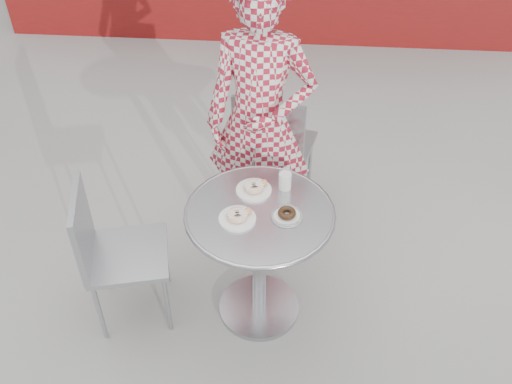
# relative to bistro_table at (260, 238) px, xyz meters

# --- Properties ---
(ground) EXTENTS (60.00, 60.00, 0.00)m
(ground) POSITION_rel_bistro_table_xyz_m (0.02, -0.03, -0.60)
(ground) COLOR #A6A39E
(ground) RESTS_ON ground
(bistro_table) EXTENTS (0.78, 0.78, 0.79)m
(bistro_table) POSITION_rel_bistro_table_xyz_m (0.00, 0.00, 0.00)
(bistro_table) COLOR #B9B9BE
(bistro_table) RESTS_ON ground
(chair_far) EXTENTS (0.55, 0.56, 0.97)m
(chair_far) POSITION_rel_bistro_table_xyz_m (0.04, 0.97, -0.30)
(chair_far) COLOR #989A9F
(chair_far) RESTS_ON ground
(chair_left) EXTENTS (0.52, 0.52, 0.91)m
(chair_left) POSITION_rel_bistro_table_xyz_m (-0.73, -0.05, -0.32)
(chair_left) COLOR #989A9F
(chair_left) RESTS_ON ground
(seated_person) EXTENTS (0.70, 0.51, 1.78)m
(seated_person) POSITION_rel_bistro_table_xyz_m (-0.05, 0.66, 0.30)
(seated_person) COLOR maroon
(seated_person) RESTS_ON ground
(plate_far) EXTENTS (0.19, 0.19, 0.05)m
(plate_far) POSITION_rel_bistro_table_xyz_m (-0.04, 0.16, 0.21)
(plate_far) COLOR white
(plate_far) RESTS_ON bistro_table
(plate_near) EXTENTS (0.19, 0.19, 0.05)m
(plate_near) POSITION_rel_bistro_table_xyz_m (-0.10, -0.07, 0.21)
(plate_near) COLOR white
(plate_near) RESTS_ON bistro_table
(plate_checker) EXTENTS (0.16, 0.16, 0.04)m
(plate_checker) POSITION_rel_bistro_table_xyz_m (0.14, -0.03, 0.21)
(plate_checker) COLOR white
(plate_checker) RESTS_ON bistro_table
(milk_cup) EXTENTS (0.07, 0.07, 0.12)m
(milk_cup) POSITION_rel_bistro_table_xyz_m (0.12, 0.20, 0.25)
(milk_cup) COLOR white
(milk_cup) RESTS_ON bistro_table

